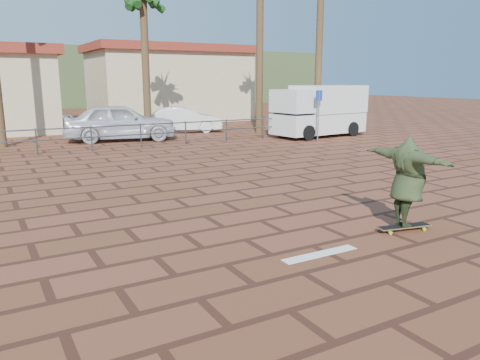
% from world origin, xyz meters
% --- Properties ---
extents(ground, '(120.00, 120.00, 0.00)m').
position_xyz_m(ground, '(0.00, 0.00, 0.00)').
color(ground, brown).
rests_on(ground, ground).
extents(paint_stripe, '(1.40, 0.22, 0.01)m').
position_xyz_m(paint_stripe, '(0.70, -1.20, 0.00)').
color(paint_stripe, white).
rests_on(paint_stripe, ground).
extents(guardrail, '(24.06, 0.06, 1.00)m').
position_xyz_m(guardrail, '(0.00, 12.00, 0.68)').
color(guardrail, '#47494F').
rests_on(guardrail, ground).
extents(palm_center, '(2.40, 2.40, 7.75)m').
position_xyz_m(palm_center, '(3.50, 15.50, 6.36)').
color(palm_center, brown).
rests_on(palm_center, ground).
extents(building_east, '(10.60, 6.60, 5.00)m').
position_xyz_m(building_east, '(8.00, 24.00, 2.54)').
color(building_east, beige).
rests_on(building_east, ground).
extents(hill_front, '(70.00, 18.00, 6.00)m').
position_xyz_m(hill_front, '(0.00, 50.00, 3.00)').
color(hill_front, '#384C28').
rests_on(hill_front, ground).
extents(longboard, '(1.09, 0.45, 0.10)m').
position_xyz_m(longboard, '(2.82, -1.04, 0.09)').
color(longboard, olive).
rests_on(longboard, ground).
extents(skateboarder, '(0.72, 2.10, 1.68)m').
position_xyz_m(skateboarder, '(2.82, -1.04, 0.94)').
color(skateboarder, '#2D391F').
rests_on(skateboarder, longboard).
extents(campervan, '(4.97, 2.50, 2.48)m').
position_xyz_m(campervan, '(10.96, 11.50, 1.31)').
color(campervan, silver).
rests_on(campervan, ground).
extents(car_silver, '(5.34, 3.06, 1.71)m').
position_xyz_m(car_silver, '(1.92, 14.71, 0.86)').
color(car_silver, silver).
rests_on(car_silver, ground).
extents(car_white, '(4.29, 2.52, 1.34)m').
position_xyz_m(car_white, '(5.76, 16.50, 0.67)').
color(car_white, white).
rests_on(car_white, ground).
extents(street_sign, '(0.46, 0.17, 2.30)m').
position_xyz_m(street_sign, '(9.67, 10.00, 1.61)').
color(street_sign, gray).
rests_on(street_sign, ground).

